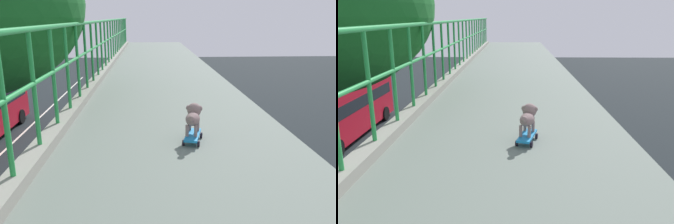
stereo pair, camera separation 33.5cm
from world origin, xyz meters
TOP-DOWN VIEW (x-y plane):
  - city_bus at (-8.96, 18.14)m, footprint 2.60×10.56m
  - toy_skateboard at (1.32, 2.75)m, footprint 0.26×0.45m
  - small_dog at (1.33, 2.82)m, footprint 0.23×0.40m

SIDE VIEW (x-z plane):
  - city_bus at x=-8.96m, z-range 0.22..3.28m
  - toy_skateboard at x=1.32m, z-range 5.67..5.76m
  - small_dog at x=1.33m, z-range 5.77..6.09m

